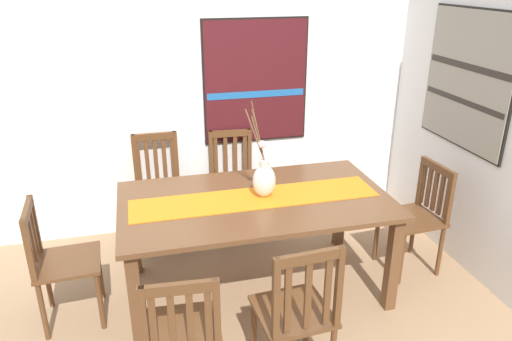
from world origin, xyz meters
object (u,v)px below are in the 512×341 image
(chair_1, at_px, (233,181))
(dining_table, at_px, (255,210))
(chair_3, at_px, (59,261))
(painting_on_side_wall, at_px, (468,80))
(chair_4, at_px, (297,312))
(centerpiece_vase, at_px, (264,179))
(chair_0, at_px, (182,333))
(chair_5, at_px, (418,214))
(chair_2, at_px, (159,188))
(painting_on_back_wall, at_px, (256,82))

(chair_1, bearing_deg, dining_table, -91.75)
(chair_3, relative_size, painting_on_side_wall, 0.84)
(chair_3, bearing_deg, chair_4, -33.76)
(centerpiece_vase, distance_m, chair_4, 1.04)
(centerpiece_vase, bearing_deg, chair_3, -178.69)
(centerpiece_vase, relative_size, chair_4, 0.76)
(chair_0, distance_m, chair_5, 2.18)
(chair_0, relative_size, chair_4, 0.93)
(centerpiece_vase, bearing_deg, chair_0, -126.80)
(chair_4, bearing_deg, chair_1, 89.34)
(chair_1, distance_m, chair_2, 0.67)
(painting_on_back_wall, bearing_deg, chair_2, -167.49)
(chair_2, bearing_deg, painting_on_side_wall, -18.24)
(chair_1, relative_size, painting_on_side_wall, 0.88)
(centerpiece_vase, bearing_deg, painting_on_side_wall, 5.00)
(chair_0, bearing_deg, dining_table, 55.46)
(painting_on_back_wall, distance_m, painting_on_side_wall, 1.76)
(dining_table, relative_size, chair_1, 2.05)
(painting_on_back_wall, height_order, painting_on_side_wall, painting_on_side_wall)
(chair_0, relative_size, painting_on_side_wall, 0.84)
(chair_0, bearing_deg, centerpiece_vase, 53.20)
(chair_1, xyz_separation_m, chair_5, (1.31, -0.99, -0.01))
(dining_table, height_order, chair_1, chair_1)
(chair_5, bearing_deg, centerpiece_vase, 178.28)
(dining_table, height_order, painting_on_side_wall, painting_on_side_wall)
(chair_2, relative_size, painting_on_back_wall, 0.88)
(dining_table, relative_size, centerpiece_vase, 2.64)
(chair_2, height_order, chair_3, chair_2)
(dining_table, height_order, chair_0, chair_0)
(chair_5, bearing_deg, painting_on_back_wall, 131.57)
(dining_table, xyz_separation_m, chair_1, (0.03, 0.97, -0.18))
(chair_3, distance_m, painting_on_side_wall, 3.28)
(centerpiece_vase, xyz_separation_m, chair_5, (1.27, -0.04, -0.43))
(centerpiece_vase, relative_size, painting_on_side_wall, 0.69)
(chair_3, bearing_deg, chair_2, 52.99)
(chair_0, height_order, painting_on_back_wall, painting_on_back_wall)
(chair_0, bearing_deg, chair_3, 128.52)
(chair_3, relative_size, painting_on_back_wall, 0.81)
(dining_table, distance_m, chair_5, 1.35)
(chair_0, distance_m, chair_3, 1.17)
(centerpiece_vase, bearing_deg, chair_5, -1.72)
(chair_2, height_order, painting_on_side_wall, painting_on_side_wall)
(chair_0, xyz_separation_m, chair_5, (1.98, 0.91, 0.00))
(chair_0, relative_size, chair_5, 1.00)
(chair_3, distance_m, chair_4, 1.66)
(centerpiece_vase, relative_size, chair_1, 0.78)
(chair_5, relative_size, painting_on_back_wall, 0.81)
(chair_0, distance_m, chair_4, 0.65)
(centerpiece_vase, relative_size, chair_0, 0.82)
(chair_4, xyz_separation_m, chair_5, (1.33, 0.92, -0.01))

